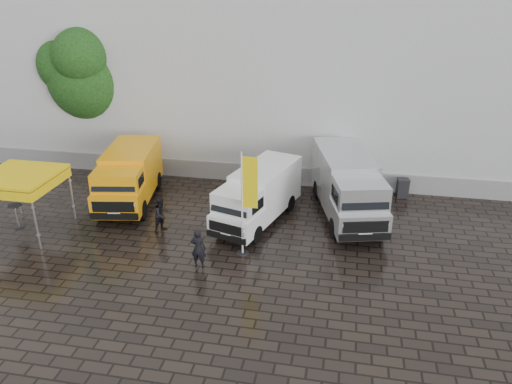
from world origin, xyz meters
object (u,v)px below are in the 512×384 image
at_px(wheelie_bin, 403,188).
at_px(person_tent, 162,214).
at_px(van_silver, 347,187).
at_px(van_white, 258,197).
at_px(van_yellow, 129,178).
at_px(person_front, 198,248).
at_px(flagpole, 246,200).
at_px(cocktail_table, 17,216).
at_px(canopy_tent, 19,178).

xyz_separation_m(wheelie_bin, person_tent, (-10.76, -5.85, 0.33)).
height_order(van_silver, wheelie_bin, van_silver).
distance_m(van_white, wheelie_bin, 7.96).
bearing_deg(wheelie_bin, van_yellow, -173.15).
relative_size(van_yellow, person_tent, 3.49).
relative_size(van_silver, person_front, 4.03).
relative_size(person_front, person_tent, 1.00).
distance_m(van_white, person_tent, 4.37).
bearing_deg(flagpole, wheelie_bin, 46.81).
bearing_deg(cocktail_table, person_tent, 8.14).
distance_m(canopy_tent, flagpole, 9.97).
xyz_separation_m(van_silver, person_tent, (-7.96, -3.12, -0.62)).
xyz_separation_m(canopy_tent, wheelie_bin, (16.63, 6.97, -2.06)).
height_order(van_silver, flagpole, flagpole).
bearing_deg(canopy_tent, flagpole, -0.73).
bearing_deg(cocktail_table, wheelie_bin, 21.43).
xyz_separation_m(flagpole, person_tent, (-4.10, 1.24, -1.61)).
relative_size(flagpole, person_front, 2.69).
height_order(van_silver, person_front, van_silver).
distance_m(canopy_tent, person_front, 8.62).
xyz_separation_m(van_yellow, wheelie_bin, (13.39, 3.30, -0.83)).
bearing_deg(flagpole, van_yellow, 150.59).
distance_m(flagpole, wheelie_bin, 9.92).
relative_size(flagpole, wheelie_bin, 4.54).
relative_size(canopy_tent, wheelie_bin, 3.11).
height_order(van_white, van_silver, van_silver).
relative_size(van_white, van_silver, 0.86).
bearing_deg(person_tent, van_silver, -40.91).
height_order(flagpole, person_front, flagpole).
bearing_deg(van_silver, person_tent, -173.27).
bearing_deg(person_tent, person_front, -108.28).
bearing_deg(van_white, wheelie_bin, 47.87).
bearing_deg(cocktail_table, canopy_tent, -15.00).
height_order(van_white, flagpole, flagpole).
bearing_deg(van_white, person_tent, -140.27).
relative_size(van_silver, canopy_tent, 2.19).
xyz_separation_m(van_white, van_silver, (3.97, 1.40, 0.20)).
relative_size(cocktail_table, wheelie_bin, 1.15).
xyz_separation_m(van_silver, person_front, (-5.51, -5.66, -0.61)).
height_order(van_white, cocktail_table, van_white).
distance_m(cocktail_table, wheelie_bin, 18.58).
height_order(cocktail_table, person_tent, person_tent).
height_order(flagpole, wheelie_bin, flagpole).
xyz_separation_m(canopy_tent, person_tent, (5.87, 1.11, -1.72)).
relative_size(van_silver, cocktail_table, 5.91).
relative_size(van_yellow, canopy_tent, 1.89).
distance_m(flagpole, cocktail_table, 10.80).
height_order(cocktail_table, person_front, person_front).
bearing_deg(flagpole, van_white, 92.07).
height_order(van_white, canopy_tent, canopy_tent).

